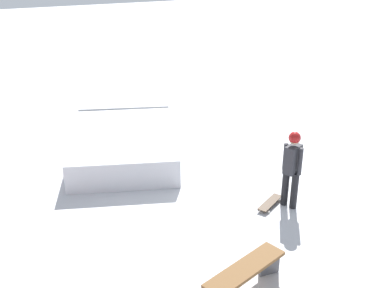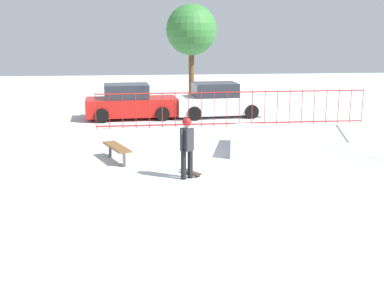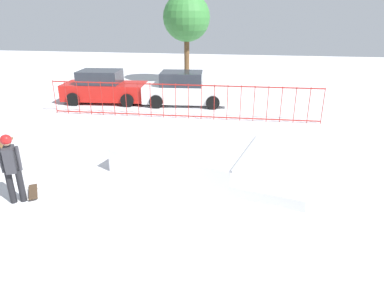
{
  "view_description": "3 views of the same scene",
  "coord_description": "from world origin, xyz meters",
  "px_view_note": "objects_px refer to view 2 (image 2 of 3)",
  "views": [
    {
      "loc": [
        -10.04,
        3.81,
        5.39
      ],
      "look_at": [
        -0.74,
        0.17,
        0.9
      ],
      "focal_mm": 44.13,
      "sensor_mm": 36.0,
      "label": 1
    },
    {
      "loc": [
        -3.84,
        -14.45,
        4.1
      ],
      "look_at": [
        -2.52,
        -1.37,
        1.0
      ],
      "focal_mm": 46.2,
      "sensor_mm": 36.0,
      "label": 2
    },
    {
      "loc": [
        2.6,
        -7.64,
        4.28
      ],
      "look_at": [
        1.14,
        1.6,
        0.6
      ],
      "focal_mm": 31.36,
      "sensor_mm": 36.0,
      "label": 3
    }
  ],
  "objects_px": {
    "park_bench": "(117,150)",
    "skate_ramp": "(301,143)",
    "skateboard": "(191,172)",
    "parked_car_red": "(130,103)",
    "skater": "(187,143)",
    "parked_car_white": "(218,101)",
    "distant_tree": "(191,30)"
  },
  "relations": [
    {
      "from": "skate_ramp",
      "to": "parked_car_red",
      "type": "height_order",
      "value": "parked_car_red"
    },
    {
      "from": "skateboard",
      "to": "parked_car_red",
      "type": "distance_m",
      "value": 9.43
    },
    {
      "from": "skate_ramp",
      "to": "skater",
      "type": "bearing_deg",
      "value": -133.26
    },
    {
      "from": "parked_car_red",
      "to": "distant_tree",
      "type": "bearing_deg",
      "value": 52.9
    },
    {
      "from": "skateboard",
      "to": "parked_car_red",
      "type": "relative_size",
      "value": 0.18
    },
    {
      "from": "park_bench",
      "to": "distant_tree",
      "type": "xyz_separation_m",
      "value": [
        3.63,
        12.67,
        3.61
      ]
    },
    {
      "from": "skate_ramp",
      "to": "parked_car_white",
      "type": "xyz_separation_m",
      "value": [
        -1.73,
        7.18,
        0.41
      ]
    },
    {
      "from": "parked_car_red",
      "to": "distant_tree",
      "type": "xyz_separation_m",
      "value": [
        3.36,
        5.19,
        3.24
      ]
    },
    {
      "from": "skate_ramp",
      "to": "park_bench",
      "type": "height_order",
      "value": "skate_ramp"
    },
    {
      "from": "skateboard",
      "to": "distant_tree",
      "type": "height_order",
      "value": "distant_tree"
    },
    {
      "from": "skater",
      "to": "parked_car_white",
      "type": "distance_m",
      "value": 10.05
    },
    {
      "from": "parked_car_white",
      "to": "park_bench",
      "type": "bearing_deg",
      "value": -124.62
    },
    {
      "from": "distant_tree",
      "to": "park_bench",
      "type": "bearing_deg",
      "value": -105.99
    },
    {
      "from": "skater",
      "to": "parked_car_white",
      "type": "xyz_separation_m",
      "value": [
        2.36,
        9.76,
        -0.28
      ]
    },
    {
      "from": "park_bench",
      "to": "skateboard",
      "type": "bearing_deg",
      "value": -38.68
    },
    {
      "from": "park_bench",
      "to": "skate_ramp",
      "type": "bearing_deg",
      "value": 4.46
    },
    {
      "from": "skateboard",
      "to": "distant_tree",
      "type": "relative_size",
      "value": 0.14
    },
    {
      "from": "skater",
      "to": "park_bench",
      "type": "xyz_separation_m",
      "value": [
        -2.03,
        2.11,
        -0.65
      ]
    },
    {
      "from": "skate_ramp",
      "to": "distant_tree",
      "type": "distance_m",
      "value": 12.96
    },
    {
      "from": "distant_tree",
      "to": "skate_ramp",
      "type": "bearing_deg",
      "value": -78.46
    },
    {
      "from": "skate_ramp",
      "to": "distant_tree",
      "type": "relative_size",
      "value": 1.09
    },
    {
      "from": "park_bench",
      "to": "parked_car_white",
      "type": "height_order",
      "value": "parked_car_white"
    },
    {
      "from": "skater",
      "to": "skateboard",
      "type": "relative_size",
      "value": 2.22
    },
    {
      "from": "skate_ramp",
      "to": "park_bench",
      "type": "relative_size",
      "value": 3.6
    },
    {
      "from": "skate_ramp",
      "to": "skater",
      "type": "height_order",
      "value": "skater"
    },
    {
      "from": "skateboard",
      "to": "park_bench",
      "type": "bearing_deg",
      "value": -162.09
    },
    {
      "from": "skate_ramp",
      "to": "park_bench",
      "type": "bearing_deg",
      "value": -161.09
    },
    {
      "from": "parked_car_red",
      "to": "skateboard",
      "type": "bearing_deg",
      "value": -82.48
    },
    {
      "from": "parked_car_red",
      "to": "skater",
      "type": "bearing_deg",
      "value": -83.75
    },
    {
      "from": "distant_tree",
      "to": "parked_car_white",
      "type": "bearing_deg",
      "value": -81.36
    },
    {
      "from": "distant_tree",
      "to": "parked_car_red",
      "type": "bearing_deg",
      "value": -122.93
    },
    {
      "from": "skate_ramp",
      "to": "parked_car_red",
      "type": "relative_size",
      "value": 1.4
    }
  ]
}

